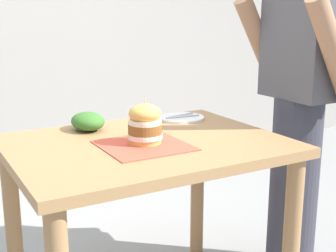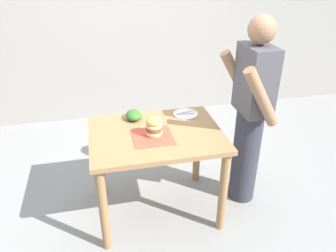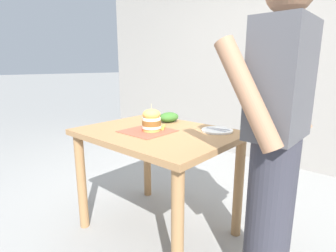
{
  "view_description": "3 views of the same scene",
  "coord_description": "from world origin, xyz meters",
  "px_view_note": "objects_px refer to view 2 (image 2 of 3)",
  "views": [
    {
      "loc": [
        1.61,
        -0.8,
        1.3
      ],
      "look_at": [
        0.0,
        0.1,
        0.85
      ],
      "focal_mm": 50.0,
      "sensor_mm": 36.0,
      "label": 1
    },
    {
      "loc": [
        2.28,
        -0.42,
        2.09
      ],
      "look_at": [
        0.0,
        0.1,
        0.85
      ],
      "focal_mm": 35.0,
      "sensor_mm": 36.0,
      "label": 2
    },
    {
      "loc": [
        1.31,
        1.25,
        1.25
      ],
      "look_at": [
        0.0,
        0.1,
        0.85
      ],
      "focal_mm": 28.0,
      "sensor_mm": 36.0,
      "label": 3
    }
  ],
  "objects_px": {
    "patio_table": "(156,147)",
    "diner_across_table": "(251,113)",
    "pickle_spear": "(155,128)",
    "sandwich": "(154,126)",
    "side_salad": "(134,115)",
    "side_plate_with_forks": "(186,114)"
  },
  "relations": [
    {
      "from": "sandwich",
      "to": "side_plate_with_forks",
      "type": "height_order",
      "value": "sandwich"
    },
    {
      "from": "sandwich",
      "to": "patio_table",
      "type": "bearing_deg",
      "value": 148.32
    },
    {
      "from": "side_salad",
      "to": "diner_across_table",
      "type": "xyz_separation_m",
      "value": [
        0.29,
        0.96,
        0.05
      ]
    },
    {
      "from": "side_salad",
      "to": "sandwich",
      "type": "bearing_deg",
      "value": 20.21
    },
    {
      "from": "diner_across_table",
      "to": "pickle_spear",
      "type": "bearing_deg",
      "value": -94.6
    },
    {
      "from": "patio_table",
      "to": "side_plate_with_forks",
      "type": "bearing_deg",
      "value": 129.81
    },
    {
      "from": "patio_table",
      "to": "sandwich",
      "type": "distance_m",
      "value": 0.22
    },
    {
      "from": "patio_table",
      "to": "diner_across_table",
      "type": "bearing_deg",
      "value": 89.65
    },
    {
      "from": "pickle_spear",
      "to": "sandwich",
      "type": "bearing_deg",
      "value": -13.09
    },
    {
      "from": "pickle_spear",
      "to": "diner_across_table",
      "type": "bearing_deg",
      "value": 85.4
    },
    {
      "from": "patio_table",
      "to": "diner_across_table",
      "type": "relative_size",
      "value": 0.63
    },
    {
      "from": "patio_table",
      "to": "side_salad",
      "type": "distance_m",
      "value": 0.36
    },
    {
      "from": "side_salad",
      "to": "side_plate_with_forks",
      "type": "bearing_deg",
      "value": 88.31
    },
    {
      "from": "side_plate_with_forks",
      "to": "side_salad",
      "type": "height_order",
      "value": "side_salad"
    },
    {
      "from": "pickle_spear",
      "to": "side_salad",
      "type": "xyz_separation_m",
      "value": [
        -0.22,
        -0.14,
        0.02
      ]
    },
    {
      "from": "sandwich",
      "to": "pickle_spear",
      "type": "xyz_separation_m",
      "value": [
        -0.1,
        0.02,
        -0.06
      ]
    },
    {
      "from": "side_salad",
      "to": "patio_table",
      "type": "bearing_deg",
      "value": 26.23
    },
    {
      "from": "pickle_spear",
      "to": "side_plate_with_forks",
      "type": "height_order",
      "value": "pickle_spear"
    },
    {
      "from": "patio_table",
      "to": "pickle_spear",
      "type": "bearing_deg",
      "value": 179.71
    },
    {
      "from": "side_salad",
      "to": "diner_across_table",
      "type": "relative_size",
      "value": 0.11
    },
    {
      "from": "sandwich",
      "to": "side_plate_with_forks",
      "type": "relative_size",
      "value": 0.87
    },
    {
      "from": "patio_table",
      "to": "sandwich",
      "type": "bearing_deg",
      "value": -31.68
    }
  ]
}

